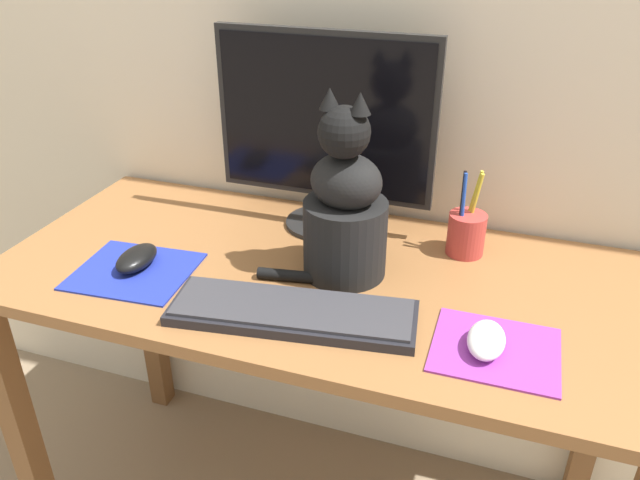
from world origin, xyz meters
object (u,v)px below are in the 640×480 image
Objects in this scene: keyboard at (293,312)px; computer_mouse_right at (486,340)px; pen_cup at (466,232)px; monitor at (324,128)px; computer_mouse_left at (137,258)px; cat at (345,210)px.

computer_mouse_right is (0.32, 0.01, 0.01)m from keyboard.
monitor is at bearing 175.12° from pen_cup.
pen_cup is at bearing 103.26° from computer_mouse_right.
monitor reaches higher than keyboard.
pen_cup reaches higher than computer_mouse_right.
computer_mouse_left is at bearing -134.16° from monitor.
cat is (0.38, 0.11, 0.11)m from computer_mouse_left.
computer_mouse_right is 0.32m from pen_cup.
cat is 2.04× the size of pen_cup.
computer_mouse_right is at bearing -17.72° from cat.
keyboard is 0.21m from cat.
computer_mouse_right reaches higher than keyboard.
pen_cup is (0.25, 0.32, 0.03)m from keyboard.
keyboard is 0.35m from computer_mouse_left.
pen_cup is (-0.07, 0.31, 0.03)m from computer_mouse_right.
keyboard is 1.23× the size of cat.
computer_mouse_left is (-0.28, -0.29, -0.20)m from monitor.
keyboard is 2.51× the size of pen_cup.
cat is (0.10, -0.18, -0.09)m from monitor.
keyboard is 0.41m from pen_cup.
keyboard is (0.06, -0.35, -0.21)m from monitor.
monitor reaches higher than cat.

